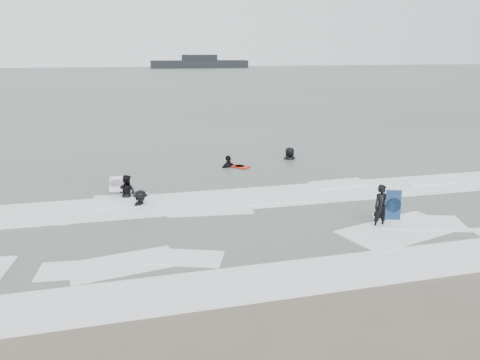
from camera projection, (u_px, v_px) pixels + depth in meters
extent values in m
plane|color=brown|center=(285.00, 269.00, 12.42)|extent=(320.00, 320.00, 0.00)
plane|color=#47544C|center=(144.00, 81.00, 87.24)|extent=(320.00, 320.00, 0.00)
imported|color=black|center=(380.00, 228.00, 15.24)|extent=(0.55, 0.37, 1.49)
imported|color=black|center=(127.00, 198.00, 18.32)|extent=(0.93, 0.90, 1.51)
imported|color=black|center=(141.00, 207.00, 17.26)|extent=(1.08, 1.09, 1.51)
imported|color=black|center=(229.00, 168.00, 23.04)|extent=(1.13, 0.75, 1.79)
imported|color=black|center=(290.00, 160.00, 24.68)|extent=(0.95, 0.67, 1.85)
cube|color=white|center=(293.00, 278.00, 11.85)|extent=(30.03, 2.32, 0.07)
cube|color=white|center=(234.00, 200.00, 18.02)|extent=(30.00, 2.60, 0.09)
cube|color=black|center=(200.00, 64.00, 151.61)|extent=(31.22, 5.58, 2.45)
cube|color=black|center=(199.00, 57.00, 151.04)|extent=(11.15, 3.35, 1.78)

